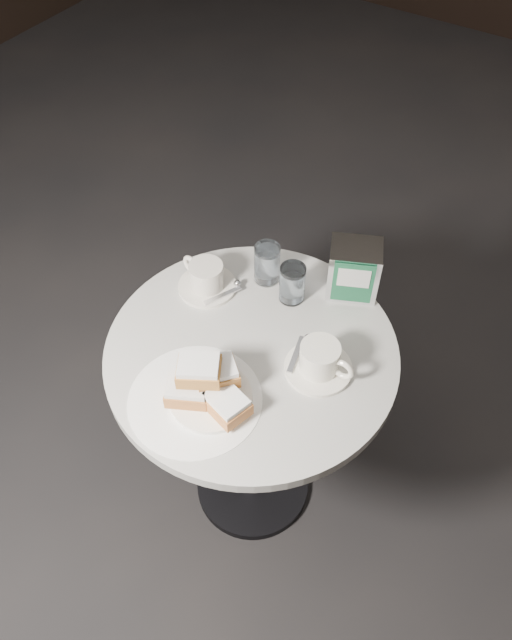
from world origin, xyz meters
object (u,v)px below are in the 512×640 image
at_px(water_glass_left, 267,264).
at_px(napkin_dispenser, 353,270).
at_px(beignet_plate, 208,388).
at_px(coffee_cup_right, 320,361).
at_px(coffee_cup_left, 206,278).
at_px(water_glass_right, 292,284).
at_px(cafe_table, 252,394).

height_order(water_glass_left, napkin_dispenser, napkin_dispenser).
bearing_deg(beignet_plate, coffee_cup_right, 50.44).
xyz_separation_m(water_glass_left, napkin_dispenser, (0.20, 0.08, 0.02)).
relative_size(coffee_cup_right, napkin_dispenser, 1.09).
relative_size(water_glass_left, napkin_dispenser, 0.70).
distance_m(coffee_cup_left, water_glass_right, 0.22).
bearing_deg(cafe_table, coffee_cup_left, 152.73).
distance_m(beignet_plate, water_glass_right, 0.36).
bearing_deg(coffee_cup_right, napkin_dispenser, 102.70).
xyz_separation_m(cafe_table, napkin_dispenser, (0.11, 0.30, 0.27)).
bearing_deg(cafe_table, water_glass_right, 90.97).
relative_size(coffee_cup_left, coffee_cup_right, 1.04).
bearing_deg(water_glass_right, water_glass_left, 165.00).
bearing_deg(coffee_cup_right, beignet_plate, -128.38).
distance_m(cafe_table, coffee_cup_left, 0.33).
bearing_deg(water_glass_left, beignet_plate, -76.91).
bearing_deg(napkin_dispenser, water_glass_left, 177.19).
height_order(beignet_plate, water_glass_left, beignet_plate).
height_order(coffee_cup_left, coffee_cup_right, coffee_cup_right).
height_order(water_glass_left, water_glass_right, water_glass_left).
bearing_deg(coffee_cup_right, cafe_table, -167.80).
relative_size(beignet_plate, coffee_cup_left, 1.21).
height_order(coffee_cup_right, water_glass_right, water_glass_right).
bearing_deg(coffee_cup_right, coffee_cup_left, 169.92).
xyz_separation_m(cafe_table, beignet_plate, (-0.00, -0.17, 0.24)).
bearing_deg(coffee_cup_left, water_glass_left, 54.87).
bearing_deg(napkin_dispenser, water_glass_right, -162.05).
xyz_separation_m(coffee_cup_left, water_glass_left, (0.11, 0.11, 0.02)).
relative_size(cafe_table, coffee_cup_left, 4.25).
distance_m(beignet_plate, coffee_cup_right, 0.26).
distance_m(beignet_plate, water_glass_left, 0.40).
bearing_deg(water_glass_left, coffee_cup_left, -135.73).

